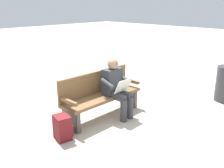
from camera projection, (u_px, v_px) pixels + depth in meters
ground_plane at (103, 116)px, 5.22m from camera, size 40.00×40.00×0.00m
bench_near at (100, 94)px, 5.13m from camera, size 1.80×0.49×0.90m
person_seated at (116, 86)px, 5.07m from camera, size 0.57×0.58×1.18m
backpack at (63, 128)px, 4.30m from camera, size 0.32×0.33×0.42m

